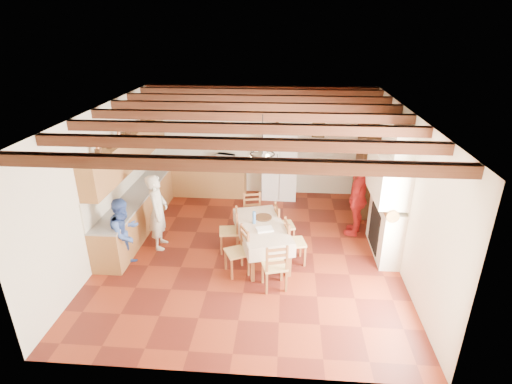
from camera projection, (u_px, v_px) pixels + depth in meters
floor at (250, 251)px, 8.56m from camera, size 6.00×6.50×0.02m
ceiling at (249, 111)px, 7.36m from camera, size 6.00×6.50×0.02m
wall_back at (261, 141)px, 10.95m from camera, size 6.00×0.02×3.00m
wall_front at (226, 286)px, 4.98m from camera, size 6.00×0.02×3.00m
wall_left at (104, 182)px, 8.18m from camera, size 0.02×6.50×3.00m
wall_right at (404, 191)px, 7.75m from camera, size 0.02×6.50×3.00m
ceiling_beams at (249, 116)px, 7.40m from camera, size 6.00×6.30×0.16m
lower_cabinets_left at (142, 207)px, 9.54m from camera, size 0.60×4.30×0.86m
lower_cabinets_back at (205, 180)px, 11.20m from camera, size 2.30×0.60×0.86m
countertop_left at (140, 190)px, 9.36m from camera, size 0.62×4.30×0.04m
countertop_back at (204, 165)px, 11.02m from camera, size 2.34×0.62×0.04m
backsplash_left at (126, 177)px, 9.26m from camera, size 0.03×4.30×0.60m
backsplash_back at (205, 150)px, 11.15m from camera, size 2.30×0.03×0.60m
upper_cabinets at (129, 150)px, 8.99m from camera, size 0.35×4.20×0.70m
fireplace at (386, 191)px, 7.99m from camera, size 0.56×1.60×2.80m
wall_picture at (318, 130)px, 10.67m from camera, size 0.34×0.03×0.42m
refrigerator at (280, 165)px, 10.88m from camera, size 0.95×0.79×1.85m
hutch at (368, 171)px, 9.96m from camera, size 0.52×1.21×2.19m
dining_table at (262, 228)px, 8.07m from camera, size 1.35×1.92×0.76m
chandelier at (262, 154)px, 7.45m from camera, size 0.47×0.47×0.03m
chair_left_near at (237, 251)px, 7.64m from camera, size 0.55×0.56×0.96m
chair_left_far at (229, 230)px, 8.41m from camera, size 0.46×0.48×0.96m
chair_right_near at (295, 241)px, 7.98m from camera, size 0.48×0.50×0.96m
chair_right_far at (284, 224)px, 8.64m from camera, size 0.49×0.51×0.96m
chair_end_near at (274, 265)px, 7.21m from camera, size 0.51×0.50×0.96m
chair_end_far at (253, 214)px, 9.09m from camera, size 0.50×0.49×0.96m
person_man at (158, 212)px, 8.42m from camera, size 0.44×0.64×1.66m
person_woman_blue at (125, 233)px, 7.76m from camera, size 0.76×0.86×1.47m
person_woman_red at (358, 199)px, 8.94m from camera, size 0.77×1.11×1.75m
microwave at (225, 160)px, 10.92m from camera, size 0.57×0.46×0.28m
fridge_vase at (277, 126)px, 10.46m from camera, size 0.34×0.34×0.30m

